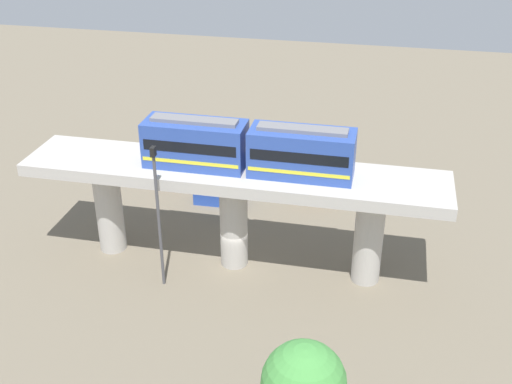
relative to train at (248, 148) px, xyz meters
name	(u,v)px	position (x,y,z in m)	size (l,w,h in m)	color
ground_plane	(234,262)	(0.00, 1.01, -8.93)	(120.00, 120.00, 0.00)	#706654
viaduct	(233,193)	(0.00, 1.01, -3.34)	(5.20, 28.00, 7.40)	#B7B2AA
train	(248,148)	(0.00, 0.00, 0.00)	(2.64, 13.55, 3.24)	#2D4CA5
parked_car_orange	(314,188)	(11.03, -3.14, -8.19)	(2.06, 4.30, 1.76)	orange
parked_car_blue	(220,194)	(8.27, 4.27, -8.19)	(1.93, 4.25, 1.76)	#284CB7
parked_car_red	(174,170)	(11.81, 9.50, -8.19)	(2.12, 4.33, 1.76)	red
tree_near_viaduct	(304,383)	(-14.51, -5.93, -4.87)	(4.00, 4.00, 6.07)	brown
signal_post	(158,212)	(-3.40, 5.04, -3.41)	(0.44, 0.28, 10.00)	#4C4C51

